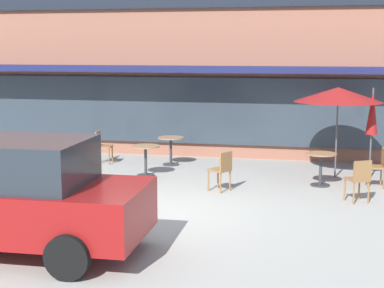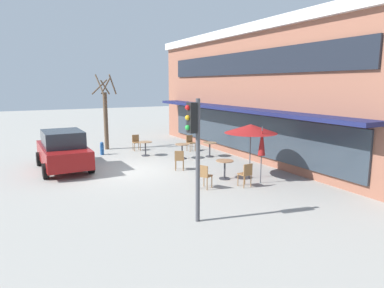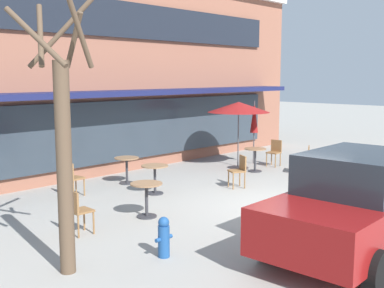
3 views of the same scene
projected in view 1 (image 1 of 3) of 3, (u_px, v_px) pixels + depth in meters
name	position (u px, v px, depth m)	size (l,w,h in m)	color
ground_plane	(155.00, 213.00, 11.24)	(80.00, 80.00, 0.00)	#9E9B93
building_facade	(231.00, 42.00, 20.33)	(18.26, 9.10, 6.64)	#935B47
cafe_table_near_wall	(321.00, 164.00, 13.39)	(0.70, 0.70, 0.76)	#333338
cafe_table_streetside	(63.00, 164.00, 13.36)	(0.70, 0.70, 0.76)	#333338
cafe_table_by_tree	(146.00, 155.00, 14.41)	(0.70, 0.70, 0.76)	#333338
cafe_table_mid_patio	(171.00, 146.00, 15.79)	(0.70, 0.70, 0.76)	#333338
patio_umbrella_green_folded	(338.00, 95.00, 14.01)	(2.10, 2.10, 2.20)	#4C4C51
patio_umbrella_cream_folded	(372.00, 112.00, 13.84)	(0.28, 0.28, 2.20)	#4C4C51
cafe_chair_1	(379.00, 165.00, 13.23)	(0.43, 0.43, 0.89)	olive
cafe_chair_2	(359.00, 177.00, 11.91)	(0.54, 0.54, 0.89)	olive
cafe_chair_3	(102.00, 144.00, 16.03)	(0.43, 0.43, 0.89)	olive
cafe_chair_4	(222.00, 168.00, 12.87)	(0.54, 0.54, 0.89)	olive
parked_sedan	(12.00, 196.00, 8.98)	(4.24, 2.09, 1.76)	maroon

